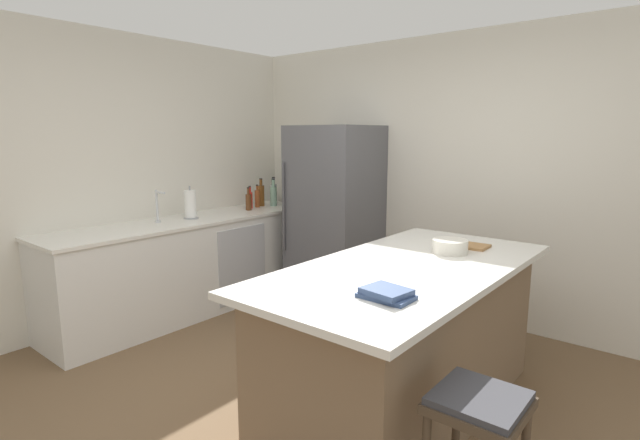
{
  "coord_description": "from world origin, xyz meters",
  "views": [
    {
      "loc": [
        1.75,
        -1.99,
        1.7
      ],
      "look_at": [
        -0.73,
        1.04,
        1.0
      ],
      "focal_mm": 26.89,
      "sensor_mm": 36.0,
      "label": 1
    }
  ],
  "objects_px": {
    "cookbook_stack": "(386,294)",
    "vinegar_bottle": "(257,198)",
    "soda_bottle": "(274,193)",
    "mixing_bowl": "(450,246)",
    "gin_bottle": "(273,195)",
    "wine_bottle": "(287,192)",
    "syrup_bottle": "(249,201)",
    "paper_towel_roll": "(190,205)",
    "bar_stool": "(478,423)",
    "refrigerator": "(335,215)",
    "whiskey_bottle": "(261,195)",
    "hot_sauce_bottle": "(250,199)",
    "cutting_board": "(462,245)",
    "sink_faucet": "(158,206)",
    "kitchen_island": "(406,337)"
  },
  "relations": [
    {
      "from": "cookbook_stack",
      "to": "syrup_bottle",
      "type": "bearing_deg",
      "value": 149.96
    },
    {
      "from": "whiskey_bottle",
      "to": "mixing_bowl",
      "type": "xyz_separation_m",
      "value": [
        2.61,
        -0.79,
        -0.06
      ]
    },
    {
      "from": "sink_faucet",
      "to": "mixing_bowl",
      "type": "height_order",
      "value": "sink_faucet"
    },
    {
      "from": "wine_bottle",
      "to": "cutting_board",
      "type": "xyz_separation_m",
      "value": [
        2.45,
        -0.82,
        -0.11
      ]
    },
    {
      "from": "vinegar_bottle",
      "to": "sink_faucet",
      "type": "bearing_deg",
      "value": -90.35
    },
    {
      "from": "kitchen_island",
      "to": "bar_stool",
      "type": "relative_size",
      "value": 3.2
    },
    {
      "from": "mixing_bowl",
      "to": "vinegar_bottle",
      "type": "bearing_deg",
      "value": 164.86
    },
    {
      "from": "syrup_bottle",
      "to": "kitchen_island",
      "type": "bearing_deg",
      "value": -21.04
    },
    {
      "from": "paper_towel_roll",
      "to": "soda_bottle",
      "type": "height_order",
      "value": "soda_bottle"
    },
    {
      "from": "gin_bottle",
      "to": "refrigerator",
      "type": "bearing_deg",
      "value": 1.51
    },
    {
      "from": "kitchen_island",
      "to": "sink_faucet",
      "type": "height_order",
      "value": "sink_faucet"
    },
    {
      "from": "paper_towel_roll",
      "to": "gin_bottle",
      "type": "height_order",
      "value": "paper_towel_roll"
    },
    {
      "from": "cookbook_stack",
      "to": "cutting_board",
      "type": "bearing_deg",
      "value": 97.45
    },
    {
      "from": "whiskey_bottle",
      "to": "cookbook_stack",
      "type": "xyz_separation_m",
      "value": [
        2.76,
        -1.83,
        -0.08
      ]
    },
    {
      "from": "hot_sauce_bottle",
      "to": "mixing_bowl",
      "type": "bearing_deg",
      "value": -12.97
    },
    {
      "from": "sink_faucet",
      "to": "cookbook_stack",
      "type": "relative_size",
      "value": 1.19
    },
    {
      "from": "soda_bottle",
      "to": "gin_bottle",
      "type": "bearing_deg",
      "value": -46.36
    },
    {
      "from": "kitchen_island",
      "to": "vinegar_bottle",
      "type": "distance_m",
      "value": 2.81
    },
    {
      "from": "soda_bottle",
      "to": "whiskey_bottle",
      "type": "height_order",
      "value": "soda_bottle"
    },
    {
      "from": "refrigerator",
      "to": "paper_towel_roll",
      "type": "relative_size",
      "value": 5.74
    },
    {
      "from": "kitchen_island",
      "to": "soda_bottle",
      "type": "bearing_deg",
      "value": 150.81
    },
    {
      "from": "sink_faucet",
      "to": "mixing_bowl",
      "type": "bearing_deg",
      "value": 11.51
    },
    {
      "from": "sink_faucet",
      "to": "wine_bottle",
      "type": "distance_m",
      "value": 1.6
    },
    {
      "from": "sink_faucet",
      "to": "cutting_board",
      "type": "xyz_separation_m",
      "value": [
        2.57,
        0.77,
        -0.13
      ]
    },
    {
      "from": "paper_towel_roll",
      "to": "cookbook_stack",
      "type": "height_order",
      "value": "paper_towel_roll"
    },
    {
      "from": "vinegar_bottle",
      "to": "cookbook_stack",
      "type": "relative_size",
      "value": 0.99
    },
    {
      "from": "bar_stool",
      "to": "wine_bottle",
      "type": "distance_m",
      "value": 3.86
    },
    {
      "from": "cookbook_stack",
      "to": "vinegar_bottle",
      "type": "bearing_deg",
      "value": 147.56
    },
    {
      "from": "sink_faucet",
      "to": "mixing_bowl",
      "type": "relative_size",
      "value": 1.31
    },
    {
      "from": "bar_stool",
      "to": "cutting_board",
      "type": "height_order",
      "value": "cutting_board"
    },
    {
      "from": "bar_stool",
      "to": "syrup_bottle",
      "type": "bearing_deg",
      "value": 152.6
    },
    {
      "from": "gin_bottle",
      "to": "mixing_bowl",
      "type": "relative_size",
      "value": 1.34
    },
    {
      "from": "paper_towel_roll",
      "to": "syrup_bottle",
      "type": "xyz_separation_m",
      "value": [
        0.05,
        0.7,
        -0.04
      ]
    },
    {
      "from": "hot_sauce_bottle",
      "to": "cutting_board",
      "type": "relative_size",
      "value": 0.68
    },
    {
      "from": "sink_faucet",
      "to": "paper_towel_roll",
      "type": "height_order",
      "value": "paper_towel_roll"
    },
    {
      "from": "hot_sauce_bottle",
      "to": "syrup_bottle",
      "type": "bearing_deg",
      "value": -49.37
    },
    {
      "from": "kitchen_island",
      "to": "cookbook_stack",
      "type": "relative_size",
      "value": 8.5
    },
    {
      "from": "soda_bottle",
      "to": "vinegar_bottle",
      "type": "bearing_deg",
      "value": -86.27
    },
    {
      "from": "paper_towel_roll",
      "to": "mixing_bowl",
      "type": "relative_size",
      "value": 1.36
    },
    {
      "from": "cookbook_stack",
      "to": "cutting_board",
      "type": "height_order",
      "value": "cookbook_stack"
    },
    {
      "from": "soda_bottle",
      "to": "vinegar_bottle",
      "type": "relative_size",
      "value": 1.26
    },
    {
      "from": "gin_bottle",
      "to": "wine_bottle",
      "type": "bearing_deg",
      "value": 75.57
    },
    {
      "from": "bar_stool",
      "to": "hot_sauce_bottle",
      "type": "height_order",
      "value": "hot_sauce_bottle"
    },
    {
      "from": "cutting_board",
      "to": "sink_faucet",
      "type": "bearing_deg",
      "value": -163.25
    },
    {
      "from": "paper_towel_roll",
      "to": "mixing_bowl",
      "type": "height_order",
      "value": "paper_towel_roll"
    },
    {
      "from": "paper_towel_roll",
      "to": "gin_bottle",
      "type": "relative_size",
      "value": 1.02
    },
    {
      "from": "soda_bottle",
      "to": "mixing_bowl",
      "type": "xyz_separation_m",
      "value": [
        2.6,
        -0.97,
        -0.06
      ]
    },
    {
      "from": "refrigerator",
      "to": "whiskey_bottle",
      "type": "relative_size",
      "value": 5.75
    },
    {
      "from": "bar_stool",
      "to": "whiskey_bottle",
      "type": "height_order",
      "value": "whiskey_bottle"
    },
    {
      "from": "sink_faucet",
      "to": "whiskey_bottle",
      "type": "distance_m",
      "value": 1.32
    }
  ]
}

